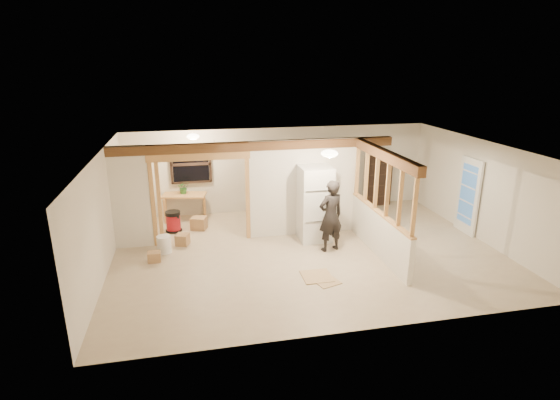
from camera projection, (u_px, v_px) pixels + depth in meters
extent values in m
cube|color=#C2AF90|center=(307.00, 252.00, 10.42)|extent=(9.00, 6.50, 0.01)
cube|color=white|center=(310.00, 149.00, 9.65)|extent=(9.00, 6.50, 0.01)
cube|color=silver|center=(280.00, 169.00, 13.06)|extent=(9.00, 0.01, 2.50)
cube|color=silver|center=(362.00, 264.00, 7.00)|extent=(9.00, 0.01, 2.50)
cube|color=silver|center=(102.00, 216.00, 9.16)|extent=(0.01, 6.50, 2.50)
cube|color=silver|center=(482.00, 191.00, 10.91)|extent=(0.01, 6.50, 2.50)
cube|color=silver|center=(131.00, 198.00, 10.36)|extent=(0.90, 0.12, 2.50)
cube|color=silver|center=(304.00, 188.00, 11.19)|extent=(2.80, 0.12, 2.50)
cube|color=tan|center=(201.00, 199.00, 10.73)|extent=(2.46, 0.14, 2.20)
cube|color=brown|center=(257.00, 146.00, 10.61)|extent=(7.00, 0.18, 0.22)
cube|color=brown|center=(384.00, 155.00, 9.62)|extent=(0.18, 3.30, 0.22)
cube|color=silver|center=(378.00, 234.00, 10.20)|extent=(0.12, 3.20, 1.00)
cube|color=tan|center=(382.00, 186.00, 9.84)|extent=(0.14, 3.20, 1.32)
cube|color=black|center=(191.00, 164.00, 12.39)|extent=(1.12, 0.10, 1.10)
cube|color=white|center=(468.00, 196.00, 11.34)|extent=(0.12, 0.86, 2.00)
ellipsoid|color=#FFEABF|center=(330.00, 154.00, 9.25)|extent=(0.36, 0.36, 0.16)
ellipsoid|color=#FFEABF|center=(193.00, 136.00, 11.31)|extent=(0.32, 0.32, 0.14)
ellipsoid|color=#FFD88C|center=(215.00, 152.00, 10.85)|extent=(0.07, 0.07, 0.07)
cube|color=white|center=(315.00, 204.00, 10.91)|extent=(0.78, 0.76, 1.90)
imported|color=black|center=(331.00, 216.00, 10.27)|extent=(0.72, 0.57, 1.74)
cube|color=tan|center=(185.00, 207.00, 12.45)|extent=(1.30, 0.84, 0.76)
imported|color=#2E7834|center=(184.00, 187.00, 12.33)|extent=(0.37, 0.33, 0.36)
cylinder|color=maroon|center=(173.00, 221.00, 11.61)|extent=(0.46, 0.46, 0.56)
cube|color=black|center=(378.00, 181.00, 13.62)|extent=(0.78, 0.26, 1.57)
cylinder|color=white|center=(164.00, 244.00, 10.33)|extent=(0.43, 0.43, 0.42)
cube|color=#A77C51|center=(199.00, 223.00, 11.79)|extent=(0.48, 0.45, 0.33)
cube|color=#A77C51|center=(183.00, 239.00, 10.79)|extent=(0.38, 0.38, 0.28)
cube|color=#A77C51|center=(154.00, 257.00, 9.89)|extent=(0.30, 0.24, 0.23)
cube|color=tan|center=(317.00, 276.00, 9.22)|extent=(0.62, 0.62, 0.02)
cube|color=tan|center=(328.00, 282.00, 8.98)|extent=(0.56, 0.50, 0.02)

